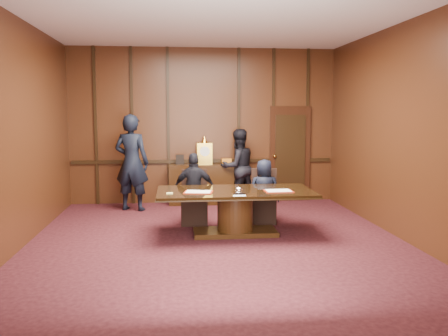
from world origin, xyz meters
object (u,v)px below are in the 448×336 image
(sideboard, at_px, (205,182))
(signatory_right, at_px, (264,191))
(signatory_left, at_px, (194,189))
(witness_left, at_px, (132,163))
(witness_right, at_px, (238,167))
(conference_table, at_px, (235,205))

(sideboard, bearing_deg, signatory_right, -63.34)
(signatory_left, relative_size, witness_left, 0.65)
(sideboard, height_order, witness_right, witness_right)
(signatory_left, distance_m, witness_left, 1.93)
(signatory_right, relative_size, witness_left, 0.59)
(signatory_left, height_order, witness_right, witness_right)
(sideboard, xyz_separation_m, signatory_left, (-0.31, -1.97, 0.18))
(witness_right, bearing_deg, conference_table, 60.58)
(signatory_right, bearing_deg, sideboard, -57.33)
(sideboard, height_order, witness_left, witness_left)
(sideboard, xyz_separation_m, signatory_right, (0.99, -1.97, 0.11))
(signatory_left, xyz_separation_m, signatory_right, (1.30, 0.00, -0.06))
(conference_table, xyz_separation_m, witness_right, (0.40, 2.61, 0.34))
(conference_table, xyz_separation_m, signatory_left, (-0.65, 0.80, 0.15))
(conference_table, height_order, signatory_left, signatory_left)
(signatory_left, height_order, signatory_right, signatory_left)
(signatory_right, height_order, witness_right, witness_right)
(signatory_right, height_order, witness_left, witness_left)
(sideboard, relative_size, signatory_left, 1.21)
(sideboard, relative_size, conference_table, 0.61)
(conference_table, bearing_deg, sideboard, 96.96)
(signatory_right, bearing_deg, signatory_left, 6.01)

